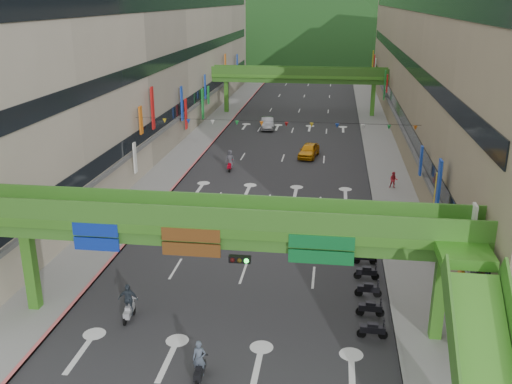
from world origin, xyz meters
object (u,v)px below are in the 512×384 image
Objects in this scene: overpass_near at (240,241)px; car_yellow at (309,150)px; car_silver at (267,123)px; scooter_rider_near at (199,363)px; pedestrian_red at (393,182)px; scooter_rider_mid at (288,227)px.

overpass_near is 6.19× the size of car_yellow.
scooter_rider_near is at bearing -93.56° from car_silver.
car_yellow reaches higher than pedestrian_red.
pedestrian_red is at bearing -65.57° from car_silver.
car_silver is at bearing 98.97° from scooter_rider_mid.
overpass_near is at bearing -91.84° from car_silver.
pedestrian_red is (8.27, -10.18, -0.01)m from car_yellow.
car_yellow reaches higher than car_silver.
overpass_near reaches higher than car_silver.
overpass_near is at bearing -107.29° from pedestrian_red.
scooter_rider_mid is at bearing -119.24° from pedestrian_red.
scooter_rider_near is 53.46m from car_silver.
car_yellow is at bearing 88.96° from scooter_rider_mid.
overpass_near is 18.33× the size of pedestrian_red.
overpass_near is at bearing 74.39° from scooter_rider_near.
pedestrian_red is (11.35, 29.59, -0.20)m from scooter_rider_near.
overpass_near is 6.01× the size of car_silver.
pedestrian_red is at bearing 56.17° from scooter_rider_mid.
scooter_rider_near is 0.44× the size of car_silver.
car_yellow is (1.86, 35.39, -4.43)m from overpass_near.
car_silver is 27.84m from pedestrian_red.
scooter_rider_near is 39.89m from car_yellow.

